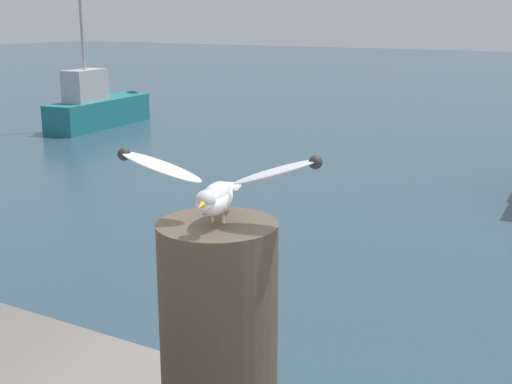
{
  "coord_description": "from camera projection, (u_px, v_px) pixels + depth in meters",
  "views": [
    {
      "loc": [
        0.77,
        -2.24,
        3.05
      ],
      "look_at": [
        -0.42,
        -0.21,
        2.44
      ],
      "focal_mm": 48.21,
      "sensor_mm": 36.0,
      "label": 1
    }
  ],
  "objects": [
    {
      "name": "mooring_post",
      "position": [
        219.0,
        340.0,
        2.34
      ],
      "size": [
        0.4,
        0.4,
        0.83
      ],
      "primitive_type": "cylinder",
      "color": "#382D23",
      "rests_on": "harbor_quay"
    },
    {
      "name": "seagull",
      "position": [
        216.0,
        187.0,
        2.2
      ],
      "size": [
        0.66,
        0.39,
        0.24
      ],
      "color": "tan",
      "rests_on": "mooring_post"
    },
    {
      "name": "boat_teal",
      "position": [
        104.0,
        106.0,
        19.36
      ],
      "size": [
        1.33,
        4.37,
        4.81
      ],
      "color": "#1E7075",
      "rests_on": "ground_plane"
    }
  ]
}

